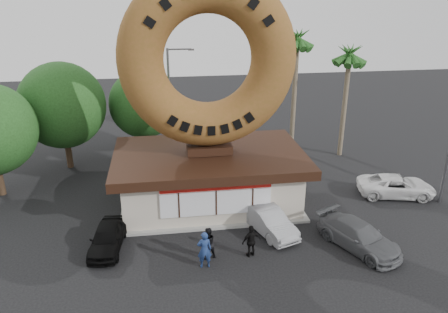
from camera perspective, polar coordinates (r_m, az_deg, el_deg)
name	(u,v)px	position (r m, az deg, el deg)	size (l,w,h in m)	color
ground	(224,259)	(21.95, -0.01, -13.22)	(90.00, 90.00, 0.00)	black
donut_shop	(210,176)	(26.25, -1.89, -2.58)	(11.20, 7.20, 3.80)	#B8B19D
giant_donut	(208,60)	(24.25, -2.10, 12.52)	(9.79, 9.79, 2.50)	brown
tree_west	(62,105)	(32.55, -20.39, 6.27)	(6.00, 6.00, 7.65)	#473321
tree_mid	(144,104)	(33.93, -10.46, 6.78)	(5.20, 5.20, 6.63)	#473321
palm_near	(297,43)	(33.62, 9.56, 14.35)	(2.60, 2.60, 9.75)	#726651
palm_far	(349,58)	(33.59, 16.07, 12.21)	(2.60, 2.60, 8.75)	#726651
street_lamp	(171,94)	(34.76, -6.91, 8.13)	(2.11, 0.20, 8.00)	#59595E
person_left	(204,250)	(20.93, -2.57, -12.06)	(0.69, 0.45, 1.89)	navy
person_center	(208,243)	(21.57, -2.14, -11.28)	(0.81, 0.63, 1.67)	black
person_right	(251,241)	(21.74, 3.59, -10.97)	(0.99, 0.41, 1.69)	black
car_black	(107,238)	(23.11, -15.01, -10.21)	(1.50, 3.73, 1.27)	black
car_silver	(268,220)	(23.87, 5.82, -8.31)	(1.42, 4.06, 1.34)	gray
car_grey	(359,236)	(23.43, 17.22, -9.89)	(1.88, 4.64, 1.35)	#5B5C60
car_white	(396,186)	(29.65, 21.58, -3.59)	(2.18, 4.73, 1.32)	silver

